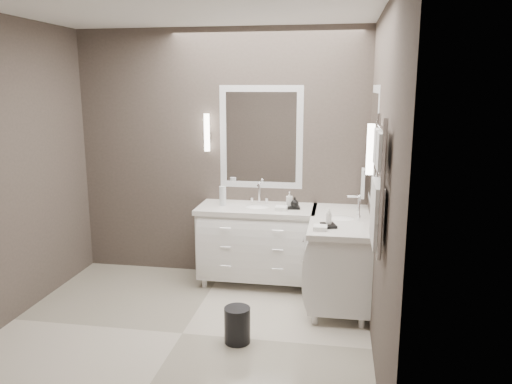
% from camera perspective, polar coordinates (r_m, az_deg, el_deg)
% --- Properties ---
extents(floor, '(3.20, 3.00, 0.01)m').
position_cam_1_polar(floor, '(4.52, -8.42, -15.74)').
color(floor, beige).
rests_on(floor, ground).
extents(ceiling, '(3.20, 3.00, 0.01)m').
position_cam_1_polar(ceiling, '(4.05, -9.66, 20.59)').
color(ceiling, white).
rests_on(ceiling, wall_back).
extents(wall_back, '(3.20, 0.01, 2.70)m').
position_cam_1_polar(wall_back, '(5.50, -4.06, 4.26)').
color(wall_back, '#483F3A').
rests_on(wall_back, floor).
extents(wall_front, '(3.20, 0.01, 2.70)m').
position_cam_1_polar(wall_front, '(2.72, -19.01, -4.41)').
color(wall_front, '#483F3A').
rests_on(wall_front, floor).
extents(wall_right, '(0.01, 3.00, 2.70)m').
position_cam_1_polar(wall_right, '(3.88, 14.13, 0.65)').
color(wall_right, '#483F3A').
rests_on(wall_right, floor).
extents(vanity_back, '(1.24, 0.59, 0.97)m').
position_cam_1_polar(vanity_back, '(5.33, 0.10, -5.49)').
color(vanity_back, white).
rests_on(vanity_back, floor).
extents(vanity_right, '(0.59, 1.24, 0.97)m').
position_cam_1_polar(vanity_right, '(4.96, 9.58, -7.03)').
color(vanity_right, white).
rests_on(vanity_right, floor).
extents(mirror_back, '(0.90, 0.02, 1.10)m').
position_cam_1_polar(mirror_back, '(5.37, 0.57, 6.25)').
color(mirror_back, white).
rests_on(mirror_back, wall_back).
extents(mirror_right, '(0.02, 0.90, 1.10)m').
position_cam_1_polar(mirror_right, '(4.64, 13.29, 5.01)').
color(mirror_right, white).
rests_on(mirror_right, wall_right).
extents(sconce_back, '(0.06, 0.06, 0.40)m').
position_cam_1_polar(sconce_back, '(5.43, -5.64, 6.70)').
color(sconce_back, white).
rests_on(sconce_back, wall_back).
extents(sconce_right, '(0.06, 0.06, 0.40)m').
position_cam_1_polar(sconce_right, '(4.05, 12.94, 4.66)').
color(sconce_right, white).
rests_on(sconce_right, wall_right).
extents(towel_bar_corner, '(0.03, 0.22, 0.30)m').
position_cam_1_polar(towel_bar_corner, '(5.25, 12.12, 1.06)').
color(towel_bar_corner, white).
rests_on(towel_bar_corner, wall_right).
extents(towel_ladder, '(0.06, 0.58, 0.90)m').
position_cam_1_polar(towel_ladder, '(3.47, 13.76, 0.09)').
color(towel_ladder, white).
rests_on(towel_ladder, wall_right).
extents(waste_bin, '(0.28, 0.28, 0.30)m').
position_cam_1_polar(waste_bin, '(4.28, -2.15, -14.94)').
color(waste_bin, black).
rests_on(waste_bin, floor).
extents(amenity_tray_back, '(0.17, 0.14, 0.02)m').
position_cam_1_polar(amenity_tray_back, '(5.17, 4.13, -1.76)').
color(amenity_tray_back, black).
rests_on(amenity_tray_back, vanity_back).
extents(amenity_tray_right, '(0.16, 0.19, 0.02)m').
position_cam_1_polar(amenity_tray_right, '(4.54, 8.29, -3.80)').
color(amenity_tray_right, black).
rests_on(amenity_tray_right, vanity_right).
extents(water_bottle, '(0.09, 0.09, 0.21)m').
position_cam_1_polar(water_bottle, '(5.28, -3.82, -0.45)').
color(water_bottle, silver).
rests_on(water_bottle, vanity_back).
extents(soap_bottle_a, '(0.07, 0.07, 0.15)m').
position_cam_1_polar(soap_bottle_a, '(5.17, 3.83, -0.78)').
color(soap_bottle_a, white).
rests_on(soap_bottle_a, amenity_tray_back).
extents(soap_bottle_b, '(0.11, 0.11, 0.11)m').
position_cam_1_polar(soap_bottle_b, '(5.12, 4.44, -1.14)').
color(soap_bottle_b, black).
rests_on(soap_bottle_b, amenity_tray_back).
extents(soap_bottle_c, '(0.06, 0.06, 0.15)m').
position_cam_1_polar(soap_bottle_c, '(4.52, 8.32, -2.76)').
color(soap_bottle_c, white).
rests_on(soap_bottle_c, amenity_tray_right).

